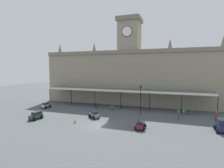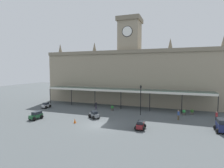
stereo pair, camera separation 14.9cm
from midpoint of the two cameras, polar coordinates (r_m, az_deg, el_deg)
The scene contains 16 objects.
ground_plane at distance 27.93m, azimuth -4.54°, elevation -12.73°, with size 140.00×140.00×0.00m, color #494F51.
station_building at distance 44.67m, azimuth 5.31°, elevation 2.76°, with size 41.49×7.28×20.48m.
entrance_canopy at distance 39.23m, azimuth 3.19°, elevation -1.79°, with size 35.94×3.26×4.08m.
car_grey_sedan at distance 31.68m, azimuth -5.73°, elevation -9.68°, with size 2.25×2.15×1.19m.
car_maroon_sedan at distance 26.31m, azimuth 8.76°, elevation -12.73°, with size 1.58×2.09×1.19m.
car_navy_van at distance 28.77m, azimuth 30.78°, elevation -11.19°, with size 1.61×2.41×1.77m.
car_silver_sedan at distance 41.97m, azimuth -20.07°, elevation -6.38°, with size 1.56×2.08×1.19m.
car_green_estate at distance 33.33m, azimuth -22.76°, elevation -9.19°, with size 1.70×2.34×1.27m.
pedestrian_crossing_forecourt at distance 33.82m, azimuth 29.75°, elevation -8.65°, with size 0.34×0.34×1.67m.
pedestrian_beside_cars at distance 38.12m, azimuth -5.16°, elevation -6.59°, with size 0.34×0.37×1.67m.
pedestrian_near_entrance at distance 32.20m, azimuth 19.94°, elevation -8.96°, with size 0.34×0.34×1.67m.
victorian_lamppost at distance 33.32m, azimuth 8.83°, elevation -3.95°, with size 0.30×0.30×5.50m.
traffic_cone at distance 29.32m, azimuth -11.66°, elevation -11.24°, with size 0.40×0.40×0.71m, color orange.
planter_by_canopy at distance 36.94m, azimuth 23.60°, elevation -8.00°, with size 0.60×0.60×0.96m.
planter_near_kerb at distance 37.17m, azimuth -0.07°, elevation -7.52°, with size 0.60×0.60×0.96m.
planter_forecourt_centre at distance 36.13m, azimuth 21.43°, elevation -8.21°, with size 0.60×0.60×0.96m.
Camera 1 is at (10.77, -24.38, 8.36)m, focal length 29.24 mm.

